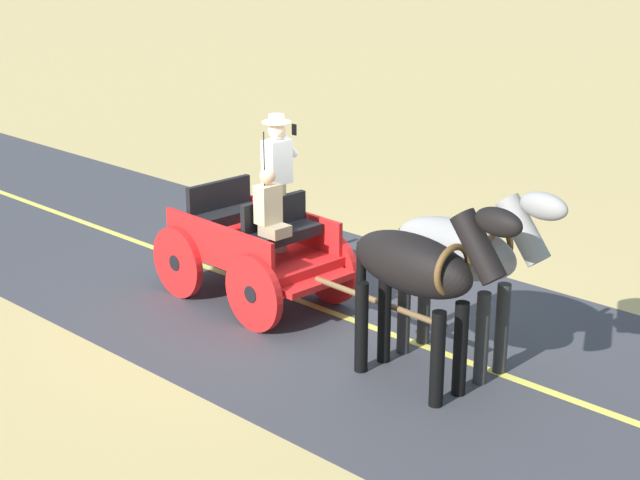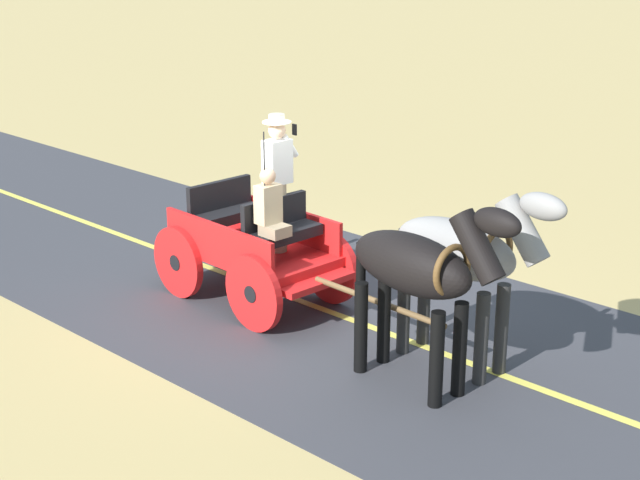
# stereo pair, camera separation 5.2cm
# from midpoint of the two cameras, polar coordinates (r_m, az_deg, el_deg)

# --- Properties ---
(ground_plane) EXTENTS (200.00, 200.00, 0.00)m
(ground_plane) POSITION_cam_midpoint_polar(r_m,az_deg,el_deg) (12.70, -1.48, -3.60)
(ground_plane) COLOR tan
(road_surface) EXTENTS (5.23, 160.00, 0.01)m
(road_surface) POSITION_cam_midpoint_polar(r_m,az_deg,el_deg) (12.70, -1.48, -3.59)
(road_surface) COLOR #38383D
(road_surface) RESTS_ON ground
(road_centre_stripe) EXTENTS (0.12, 160.00, 0.00)m
(road_centre_stripe) POSITION_cam_midpoint_polar(r_m,az_deg,el_deg) (12.70, -1.48, -3.57)
(road_centre_stripe) COLOR #DBCC4C
(road_centre_stripe) RESTS_ON road_surface
(horse_drawn_carriage) EXTENTS (1.51, 4.51, 2.50)m
(horse_drawn_carriage) POSITION_cam_midpoint_polar(r_m,az_deg,el_deg) (12.44, -3.87, -0.12)
(horse_drawn_carriage) COLOR red
(horse_drawn_carriage) RESTS_ON ground
(horse_near_side) EXTENTS (0.61, 2.13, 2.21)m
(horse_near_side) POSITION_cam_midpoint_polar(r_m,az_deg,el_deg) (10.54, 8.34, -0.85)
(horse_near_side) COLOR gray
(horse_near_side) RESTS_ON ground
(horse_off_side) EXTENTS (0.67, 2.13, 2.21)m
(horse_off_side) POSITION_cam_midpoint_polar(r_m,az_deg,el_deg) (10.01, 5.80, -1.82)
(horse_off_side) COLOR black
(horse_off_side) RESTS_ON ground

